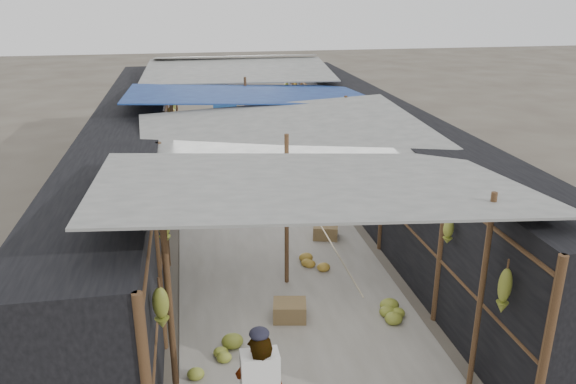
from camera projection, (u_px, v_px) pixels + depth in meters
aisle_slab at (260, 208)px, 12.78m from camera, size 3.60×16.00×0.02m
stall_left at (133, 166)px, 11.94m from camera, size 1.40×15.00×2.30m
stall_right at (376, 154)px, 12.85m from camera, size 1.40×15.00×2.30m
crate_near at (290, 311)px, 8.44m from camera, size 0.55×0.48×0.30m
crate_mid at (326, 232)px, 11.18m from camera, size 0.57×0.50×0.29m
crate_back at (204, 139)px, 18.11m from camera, size 0.52×0.46×0.29m
black_basin at (304, 167)px, 15.50m from camera, size 0.54×0.54×0.16m
shopper_blue at (236, 165)px, 13.00m from camera, size 0.91×0.74×1.74m
vendor_seated at (282, 139)px, 17.02m from camera, size 0.41×0.60×0.85m
market_canopy at (257, 100)px, 12.28m from camera, size 5.62×15.20×2.77m
hanging_bananas at (256, 134)px, 12.41m from camera, size 3.95×13.97×0.79m
floor_bananas at (280, 206)px, 12.47m from camera, size 3.77×11.07×0.36m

